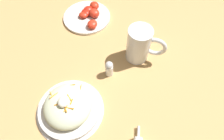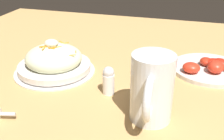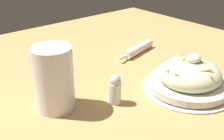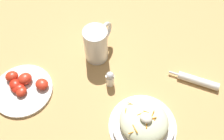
% 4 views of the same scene
% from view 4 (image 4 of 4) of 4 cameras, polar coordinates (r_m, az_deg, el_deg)
% --- Properties ---
extents(ground_plane, '(1.43, 1.43, 0.00)m').
position_cam_4_polar(ground_plane, '(0.95, -0.46, -4.58)').
color(ground_plane, tan).
extents(salad_plate, '(0.23, 0.23, 0.10)m').
position_cam_4_polar(salad_plate, '(0.87, 7.07, -11.62)').
color(salad_plate, silver).
rests_on(salad_plate, ground_plane).
extents(beer_mug, '(0.09, 0.15, 0.15)m').
position_cam_4_polar(beer_mug, '(0.98, -3.48, 5.51)').
color(beer_mug, white).
rests_on(beer_mug, ground_plane).
extents(napkin_roll, '(0.19, 0.06, 0.03)m').
position_cam_4_polar(napkin_roll, '(1.01, 18.61, -2.29)').
color(napkin_roll, white).
rests_on(napkin_roll, ground_plane).
extents(tomato_plate, '(0.22, 0.22, 0.05)m').
position_cam_4_polar(tomato_plate, '(1.00, -19.36, -3.68)').
color(tomato_plate, silver).
rests_on(tomato_plate, ground_plane).
extents(salt_shaker, '(0.03, 0.03, 0.07)m').
position_cam_4_polar(salt_shaker, '(0.93, -0.44, -1.96)').
color(salt_shaker, white).
rests_on(salt_shaker, ground_plane).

